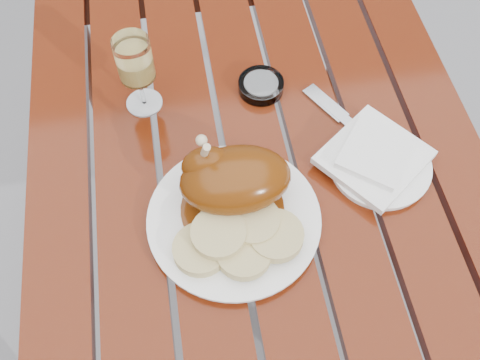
% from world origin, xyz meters
% --- Properties ---
extents(ground, '(60.00, 60.00, 0.00)m').
position_xyz_m(ground, '(0.00, 0.00, 0.00)').
color(ground, slate).
rests_on(ground, ground).
extents(table, '(0.80, 1.20, 0.75)m').
position_xyz_m(table, '(0.00, 0.00, 0.38)').
color(table, '#61240B').
rests_on(table, ground).
extents(dinner_plate, '(0.35, 0.35, 0.02)m').
position_xyz_m(dinner_plate, '(-0.06, -0.11, 0.76)').
color(dinner_plate, white).
rests_on(dinner_plate, table).
extents(roast_duck, '(0.18, 0.17, 0.13)m').
position_xyz_m(roast_duck, '(-0.06, -0.07, 0.82)').
color(roast_duck, '#5B280A').
rests_on(roast_duck, dinner_plate).
extents(bread_dumplings, '(0.20, 0.13, 0.04)m').
position_xyz_m(bread_dumplings, '(-0.06, -0.15, 0.79)').
color(bread_dumplings, tan).
rests_on(bread_dumplings, dinner_plate).
extents(wine_glass, '(0.09, 0.09, 0.16)m').
position_xyz_m(wine_glass, '(-0.19, 0.16, 0.83)').
color(wine_glass, '#E5C968').
rests_on(wine_glass, table).
extents(side_plate, '(0.20, 0.20, 0.01)m').
position_xyz_m(side_plate, '(0.20, -0.05, 0.76)').
color(side_plate, white).
rests_on(side_plate, table).
extents(napkin, '(0.22, 0.21, 0.01)m').
position_xyz_m(napkin, '(0.19, -0.04, 0.77)').
color(napkin, white).
rests_on(napkin, side_plate).
extents(ashtray, '(0.11, 0.11, 0.02)m').
position_xyz_m(ashtray, '(0.03, 0.16, 0.76)').
color(ashtray, '#B2B7BC').
rests_on(ashtray, table).
extents(fork, '(0.03, 0.16, 0.01)m').
position_xyz_m(fork, '(-0.10, -0.09, 0.75)').
color(fork, gray).
rests_on(fork, table).
extents(knife, '(0.12, 0.20, 0.01)m').
position_xyz_m(knife, '(0.19, 0.02, 0.75)').
color(knife, gray).
rests_on(knife, table).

